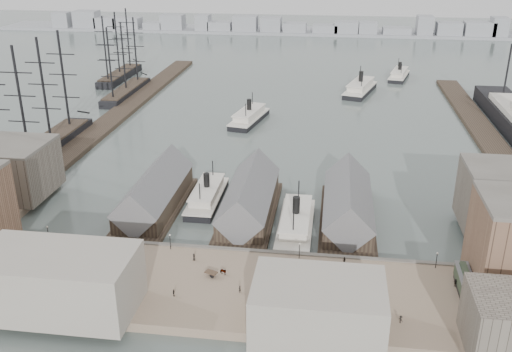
# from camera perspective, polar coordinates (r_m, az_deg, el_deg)

# --- Properties ---
(ground) EXTENTS (900.00, 900.00, 0.00)m
(ground) POSITION_cam_1_polar(r_m,az_deg,el_deg) (139.24, -1.71, -7.02)
(ground) COLOR #4B5753
(ground) RESTS_ON ground
(quay) EXTENTS (180.00, 30.00, 2.00)m
(quay) POSITION_cam_1_polar(r_m,az_deg,el_deg) (122.00, -3.29, -11.23)
(quay) COLOR #7F6A56
(quay) RESTS_ON ground
(seawall) EXTENTS (180.00, 1.20, 2.30)m
(seawall) POSITION_cam_1_polar(r_m,az_deg,el_deg) (134.23, -2.08, -7.69)
(seawall) COLOR #59544C
(seawall) RESTS_ON ground
(west_wharf) EXTENTS (10.00, 220.00, 1.60)m
(west_wharf) POSITION_cam_1_polar(r_m,az_deg,el_deg) (246.03, -13.65, 5.98)
(west_wharf) COLOR #2D231C
(west_wharf) RESTS_ON ground
(east_wharf) EXTENTS (10.00, 180.00, 1.60)m
(east_wharf) POSITION_cam_1_polar(r_m,az_deg,el_deg) (227.33, 22.14, 3.54)
(east_wharf) COLOR #2D231C
(east_wharf) RESTS_ON ground
(ferry_shed_west) EXTENTS (14.00, 42.00, 12.60)m
(ferry_shed_west) POSITION_cam_1_polar(r_m,az_deg,el_deg) (157.55, -10.08, -1.78)
(ferry_shed_west) COLOR #2D231C
(ferry_shed_west) RESTS_ON ground
(ferry_shed_center) EXTENTS (14.00, 42.00, 12.60)m
(ferry_shed_center) POSITION_cam_1_polar(r_m,az_deg,el_deg) (151.90, -0.68, -2.37)
(ferry_shed_center) COLOR #2D231C
(ferry_shed_center) RESTS_ON ground
(ferry_shed_east) EXTENTS (14.00, 42.00, 12.60)m
(ferry_shed_east) POSITION_cam_1_polar(r_m,az_deg,el_deg) (150.58, 9.17, -2.91)
(ferry_shed_east) COLOR #2D231C
(ferry_shed_east) RESTS_ON ground
(warehouse_west_back) EXTENTS (26.00, 20.00, 14.00)m
(warehouse_west_back) POSITION_cam_1_polar(r_m,az_deg,el_deg) (175.01, -23.93, 0.62)
(warehouse_west_back) COLOR #60564C
(warehouse_west_back) RESTS_ON west_land
(street_bldg_center) EXTENTS (24.00, 16.00, 10.00)m
(street_bldg_center) POSITION_cam_1_polar(r_m,az_deg,el_deg) (106.97, 6.22, -12.90)
(street_bldg_center) COLOR gray
(street_bldg_center) RESTS_ON quay
(street_bldg_west) EXTENTS (30.00, 16.00, 12.00)m
(street_bldg_west) POSITION_cam_1_polar(r_m,az_deg,el_deg) (117.84, -19.23, -9.92)
(street_bldg_west) COLOR gray
(street_bldg_west) RESTS_ON quay
(lamp_post_far_w) EXTENTS (0.44, 0.44, 3.92)m
(lamp_post_far_w) POSITION_cam_1_polar(r_m,az_deg,el_deg) (144.99, -20.11, -5.13)
(lamp_post_far_w) COLOR black
(lamp_post_far_w) RESTS_ON quay
(lamp_post_near_w) EXTENTS (0.44, 0.44, 3.92)m
(lamp_post_near_w) POSITION_cam_1_polar(r_m,az_deg,el_deg) (134.10, -8.60, -6.23)
(lamp_post_near_w) COLOR black
(lamp_post_near_w) RESTS_ON quay
(lamp_post_near_e) EXTENTS (0.44, 0.44, 3.92)m
(lamp_post_near_e) POSITION_cam_1_polar(r_m,az_deg,el_deg) (129.40, 4.37, -7.17)
(lamp_post_near_e) COLOR black
(lamp_post_near_e) RESTS_ON quay
(lamp_post_far_e) EXTENTS (0.44, 0.44, 3.92)m
(lamp_post_far_e) POSITION_cam_1_polar(r_m,az_deg,el_deg) (131.55, 17.64, -7.75)
(lamp_post_far_e) COLOR black
(lamp_post_far_e) RESTS_ON quay
(far_shore) EXTENTS (500.00, 40.00, 15.72)m
(far_shore) POSITION_cam_1_polar(r_m,az_deg,el_deg) (458.48, 5.13, 14.48)
(far_shore) COLOR gray
(far_shore) RESTS_ON ground
(ferry_docked_west) EXTENTS (7.82, 26.08, 9.31)m
(ferry_docked_west) POSITION_cam_1_polar(r_m,az_deg,el_deg) (160.98, -4.91, -1.91)
(ferry_docked_west) COLOR black
(ferry_docked_west) RESTS_ON ground
(ferry_docked_east) EXTENTS (8.50, 28.33, 10.12)m
(ferry_docked_east) POSITION_cam_1_polar(r_m,az_deg,el_deg) (145.11, 3.99, -4.69)
(ferry_docked_east) COLOR black
(ferry_docked_east) RESTS_ON ground
(ferry_open_near) EXTENTS (13.83, 29.42, 10.11)m
(ferry_open_near) POSITION_cam_1_polar(r_m,az_deg,el_deg) (231.29, -0.68, 5.97)
(ferry_open_near) COLOR black
(ferry_open_near) RESTS_ON ground
(ferry_open_mid) EXTENTS (17.66, 32.99, 11.29)m
(ferry_open_mid) POSITION_cam_1_polar(r_m,az_deg,el_deg) (280.48, 10.38, 8.67)
(ferry_open_mid) COLOR black
(ferry_open_mid) RESTS_ON ground
(ferry_open_far) EXTENTS (13.75, 27.16, 9.30)m
(ferry_open_far) POSITION_cam_1_polar(r_m,az_deg,el_deg) (315.27, 14.12, 9.81)
(ferry_open_far) COLOR black
(ferry_open_far) RESTS_ON ground
(sailing_ship_near) EXTENTS (9.49, 65.35, 39.00)m
(sailing_ship_near) POSITION_cam_1_polar(r_m,az_deg,el_deg) (207.36, -20.72, 2.60)
(sailing_ship_near) COLOR black
(sailing_ship_near) RESTS_ON ground
(sailing_ship_mid) EXTENTS (8.28, 47.86, 34.06)m
(sailing_ship_mid) POSITION_cam_1_polar(r_m,az_deg,el_deg) (278.47, -12.84, 8.33)
(sailing_ship_mid) COLOR black
(sailing_ship_mid) RESTS_ON ground
(sailing_ship_far) EXTENTS (8.38, 46.57, 34.47)m
(sailing_ship_far) POSITION_cam_1_polar(r_m,az_deg,el_deg) (313.49, -13.45, 9.86)
(sailing_ship_far) COLOR black
(sailing_ship_far) RESTS_ON ground
(tram) EXTENTS (3.01, 10.87, 3.85)m
(tram) POSITION_cam_1_polar(r_m,az_deg,el_deg) (126.01, 20.13, -9.95)
(tram) COLOR black
(tram) RESTS_ON quay
(horse_cart_left) EXTENTS (4.85, 2.48, 1.64)m
(horse_cart_left) POSITION_cam_1_polar(r_m,az_deg,el_deg) (136.78, -20.69, -7.87)
(horse_cart_left) COLOR black
(horse_cart_left) RESTS_ON quay
(horse_cart_center) EXTENTS (4.87, 2.87, 1.50)m
(horse_cart_center) POSITION_cam_1_polar(r_m,az_deg,el_deg) (124.22, -3.73, -9.57)
(horse_cart_center) COLOR black
(horse_cart_center) RESTS_ON quay
(horse_cart_right) EXTENTS (4.81, 2.65, 1.58)m
(horse_cart_right) POSITION_cam_1_polar(r_m,az_deg,el_deg) (115.39, 9.69, -12.70)
(horse_cart_right) COLOR black
(horse_cart_right) RESTS_ON quay
(pedestrian_0) EXTENTS (0.61, 0.70, 1.60)m
(pedestrian_0) POSITION_cam_1_polar(r_m,az_deg,el_deg) (142.52, -22.95, -6.96)
(pedestrian_0) COLOR black
(pedestrian_0) RESTS_ON quay
(pedestrian_1) EXTENTS (0.93, 0.80, 1.67)m
(pedestrian_1) POSITION_cam_1_polar(r_m,az_deg,el_deg) (134.98, -18.96, -8.03)
(pedestrian_1) COLOR black
(pedestrian_1) RESTS_ON quay
(pedestrian_2) EXTENTS (1.27, 1.05, 1.72)m
(pedestrian_2) POSITION_cam_1_polar(r_m,az_deg,el_deg) (138.43, -14.45, -6.64)
(pedestrian_2) COLOR black
(pedestrian_2) RESTS_ON quay
(pedestrian_3) EXTENTS (0.45, 0.95, 1.58)m
(pedestrian_3) POSITION_cam_1_polar(r_m,az_deg,el_deg) (118.73, -8.23, -11.48)
(pedestrian_3) COLOR black
(pedestrian_3) RESTS_ON quay
(pedestrian_4) EXTENTS (0.68, 0.90, 1.67)m
(pedestrian_4) POSITION_cam_1_polar(r_m,az_deg,el_deg) (129.99, -6.22, -8.05)
(pedestrian_4) COLOR black
(pedestrian_4) RESTS_ON quay
(pedestrian_5) EXTENTS (0.71, 0.76, 1.68)m
(pedestrian_5) POSITION_cam_1_polar(r_m,az_deg,el_deg) (118.57, -1.64, -11.24)
(pedestrian_5) COLOR black
(pedestrian_5) RESTS_ON quay
(pedestrian_6) EXTENTS (0.90, 0.76, 1.67)m
(pedestrian_6) POSITION_cam_1_polar(r_m,az_deg,el_deg) (129.44, 8.81, -8.35)
(pedestrian_6) COLOR black
(pedestrian_6) RESTS_ON quay
(pedestrian_7) EXTENTS (1.06, 1.17, 1.58)m
(pedestrian_7) POSITION_cam_1_polar(r_m,az_deg,el_deg) (113.78, 14.28, -13.72)
(pedestrian_7) COLOR black
(pedestrian_7) RESTS_ON quay
(pedestrian_8) EXTENTS (1.15, 0.91, 1.82)m
(pedestrian_8) POSITION_cam_1_polar(r_m,az_deg,el_deg) (127.23, 19.32, -10.05)
(pedestrian_8) COLOR black
(pedestrian_8) RESTS_ON quay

